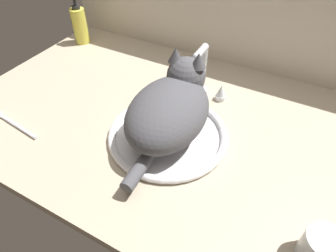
# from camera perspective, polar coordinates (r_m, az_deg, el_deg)

# --- Properties ---
(countertop) EXTENTS (1.24, 0.76, 0.03)m
(countertop) POSITION_cam_1_polar(r_m,az_deg,el_deg) (0.84, -0.15, 0.76)
(countertop) COLOR #B7A88E
(countertop) RESTS_ON ground
(backsplash_wall) EXTENTS (1.24, 0.02, 0.41)m
(backsplash_wall) POSITION_cam_1_polar(r_m,az_deg,el_deg) (1.05, 10.86, 21.72)
(backsplash_wall) COLOR beige
(backsplash_wall) RESTS_ON ground
(sink_basin) EXTENTS (0.32, 0.32, 0.02)m
(sink_basin) POSITION_cam_1_polar(r_m,az_deg,el_deg) (0.77, 0.00, -1.70)
(sink_basin) COLOR white
(sink_basin) RESTS_ON countertop
(faucet) EXTENTS (0.16, 0.09, 0.17)m
(faucet) POSITION_cam_1_polar(r_m,az_deg,el_deg) (0.88, 6.74, 9.79)
(faucet) COLOR silver
(faucet) RESTS_ON countertop
(cat) EXTENTS (0.21, 0.38, 0.18)m
(cat) POSITION_cam_1_polar(r_m,az_deg,el_deg) (0.72, 0.71, 4.04)
(cat) COLOR #4C4C51
(cat) RESTS_ON sink_basin
(metal_jar) EXTENTS (0.07, 0.07, 0.07)m
(metal_jar) POSITION_cam_1_polar(r_m,az_deg,el_deg) (0.63, 28.36, -20.88)
(metal_jar) COLOR #B2B5BA
(metal_jar) RESTS_ON countertop
(soap_pump_bottle) EXTENTS (0.06, 0.06, 0.19)m
(soap_pump_bottle) POSITION_cam_1_polar(r_m,az_deg,el_deg) (1.24, -17.32, 18.81)
(soap_pump_bottle) COLOR #E5DB4C
(soap_pump_bottle) RESTS_ON countertop
(toothbrush) EXTENTS (0.18, 0.03, 0.02)m
(toothbrush) POSITION_cam_1_polar(r_m,az_deg,el_deg) (0.91, -28.49, 0.33)
(toothbrush) COLOR silver
(toothbrush) RESTS_ON countertop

